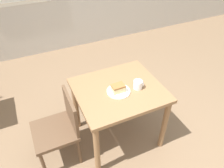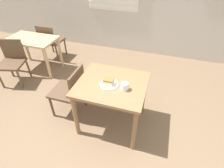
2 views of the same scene
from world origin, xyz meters
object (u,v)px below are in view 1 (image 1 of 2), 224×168
at_px(dining_table_near, 119,97).
at_px(coffee_mug, 138,84).
at_px(chair_near_window, 60,127).
at_px(plate, 119,91).
at_px(cake_slice, 118,88).

distance_m(dining_table_near, coffee_mug, 0.26).
height_order(chair_near_window, plate, chair_near_window).
distance_m(plate, cake_slice, 0.05).
height_order(chair_near_window, cake_slice, cake_slice).
xyz_separation_m(chair_near_window, coffee_mug, (0.85, -0.09, 0.35)).
relative_size(plate, cake_slice, 1.85).
bearing_deg(cake_slice, plate, 10.95).
bearing_deg(coffee_mug, dining_table_near, 159.77).
distance_m(chair_near_window, coffee_mug, 0.93).
bearing_deg(plate, chair_near_window, 174.64).
distance_m(dining_table_near, cake_slice, 0.18).
relative_size(plate, coffee_mug, 2.38).
bearing_deg(plate, dining_table_near, 60.78).
bearing_deg(dining_table_near, plate, -119.22).
bearing_deg(dining_table_near, coffee_mug, -20.23).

